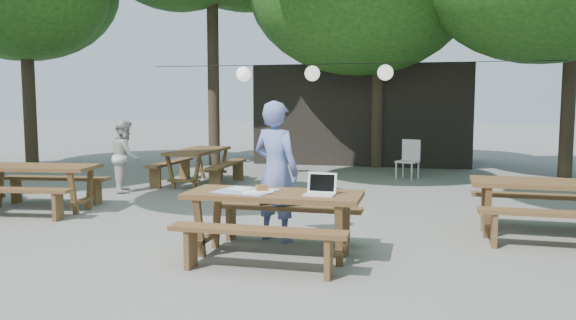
# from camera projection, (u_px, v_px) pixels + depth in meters

# --- Properties ---
(ground) EXTENTS (80.00, 80.00, 0.00)m
(ground) POSITION_uv_depth(u_px,v_px,m) (232.00, 249.00, 6.83)
(ground) COLOR slate
(ground) RESTS_ON ground
(pavilion) EXTENTS (6.00, 3.00, 2.80)m
(pavilion) POSITION_uv_depth(u_px,v_px,m) (364.00, 114.00, 16.71)
(pavilion) COLOR black
(pavilion) RESTS_ON ground
(main_picnic_table) EXTENTS (2.00, 1.58, 0.75)m
(main_picnic_table) POSITION_uv_depth(u_px,v_px,m) (274.00, 223.00, 6.45)
(main_picnic_table) COLOR #54331D
(main_picnic_table) RESTS_ON ground
(picnic_table_nw) EXTENTS (2.08, 1.79, 0.75)m
(picnic_table_nw) POSITION_uv_depth(u_px,v_px,m) (35.00, 187.00, 9.14)
(picnic_table_nw) COLOR #54331D
(picnic_table_nw) RESTS_ON ground
(picnic_table_ne) EXTENTS (2.02, 1.63, 0.75)m
(picnic_table_ne) POSITION_uv_depth(u_px,v_px,m) (551.00, 209.00, 7.31)
(picnic_table_ne) COLOR #54331D
(picnic_table_ne) RESTS_ON ground
(picnic_table_far_w) EXTENTS (1.60, 2.01, 0.75)m
(picnic_table_far_w) POSITION_uv_depth(u_px,v_px,m) (199.00, 166.00, 12.13)
(picnic_table_far_w) COLOR #54331D
(picnic_table_far_w) RESTS_ON ground
(woman) EXTENTS (0.77, 0.64, 1.79)m
(woman) POSITION_uv_depth(u_px,v_px,m) (276.00, 171.00, 7.15)
(woman) COLOR #697ABF
(woman) RESTS_ON ground
(second_person) EXTENTS (0.79, 0.86, 1.42)m
(second_person) POSITION_uv_depth(u_px,v_px,m) (125.00, 156.00, 11.07)
(second_person) COLOR silver
(second_person) RESTS_ON ground
(plastic_chair) EXTENTS (0.57, 0.57, 0.90)m
(plastic_chair) POSITION_uv_depth(u_px,v_px,m) (408.00, 168.00, 12.96)
(plastic_chair) COLOR silver
(plastic_chair) RESTS_ON ground
(laptop) EXTENTS (0.34, 0.28, 0.24)m
(laptop) POSITION_uv_depth(u_px,v_px,m) (321.00, 189.00, 6.25)
(laptop) COLOR white
(laptop) RESTS_ON main_picnic_table
(tabletop_clutter) EXTENTS (0.74, 0.66, 0.08)m
(tabletop_clutter) POSITION_uv_depth(u_px,v_px,m) (249.00, 190.00, 6.48)
(tabletop_clutter) COLOR #3751BD
(tabletop_clutter) RESTS_ON main_picnic_table
(paper_lanterns) EXTENTS (9.00, 0.34, 0.38)m
(paper_lanterns) POSITION_uv_depth(u_px,v_px,m) (313.00, 73.00, 12.42)
(paper_lanterns) COLOR black
(paper_lanterns) RESTS_ON ground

